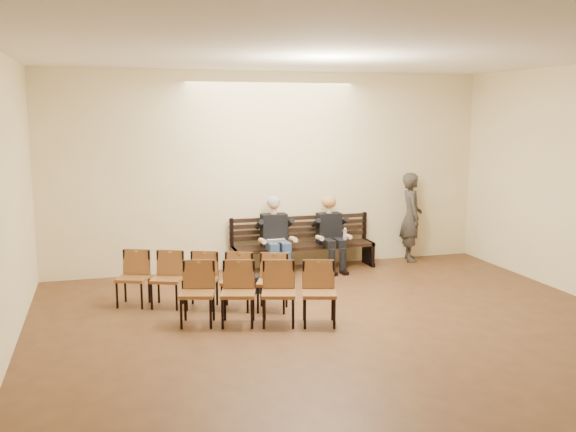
% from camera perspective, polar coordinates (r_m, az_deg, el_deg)
% --- Properties ---
extents(ground, '(10.00, 10.00, 0.00)m').
position_cam_1_polar(ground, '(7.26, 8.91, -13.48)').
color(ground, brown).
rests_on(ground, ground).
extents(room_walls, '(8.02, 10.01, 3.51)m').
position_cam_1_polar(room_walls, '(7.43, 6.82, 7.21)').
color(room_walls, '#F9E6B2').
rests_on(room_walls, ground).
extents(bench, '(2.60, 0.90, 0.45)m').
position_cam_1_polar(bench, '(11.51, 1.37, -3.65)').
color(bench, black).
rests_on(bench, ground).
extents(seated_man, '(0.55, 0.76, 1.33)m').
position_cam_1_polar(seated_man, '(11.16, -1.14, -1.76)').
color(seated_man, black).
rests_on(seated_man, ground).
extents(seated_woman, '(0.52, 0.73, 1.22)m').
position_cam_1_polar(seated_woman, '(11.47, 3.81, -1.75)').
color(seated_woman, black).
rests_on(seated_woman, ground).
extents(laptop, '(0.36, 0.30, 0.23)m').
position_cam_1_polar(laptop, '(11.05, -0.95, -2.39)').
color(laptop, silver).
rests_on(laptop, bench).
extents(water_bottle, '(0.08, 0.08, 0.22)m').
position_cam_1_polar(water_bottle, '(11.26, 5.09, -2.24)').
color(water_bottle, silver).
rests_on(water_bottle, bench).
extents(bag, '(0.36, 0.25, 0.26)m').
position_cam_1_polar(bag, '(10.08, -3.56, -6.09)').
color(bag, black).
rests_on(bag, ground).
extents(passerby, '(0.63, 0.80, 1.93)m').
position_cam_1_polar(passerby, '(12.28, 10.91, 0.50)').
color(passerby, '#332F29').
rests_on(passerby, ground).
extents(chair_row_front, '(2.10, 1.01, 0.84)m').
position_cam_1_polar(chair_row_front, '(8.52, -2.66, -6.92)').
color(chair_row_front, brown).
rests_on(chair_row_front, ground).
extents(chair_row_back, '(2.45, 1.36, 0.80)m').
position_cam_1_polar(chair_row_back, '(9.31, -7.68, -5.72)').
color(chair_row_back, brown).
rests_on(chair_row_back, ground).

